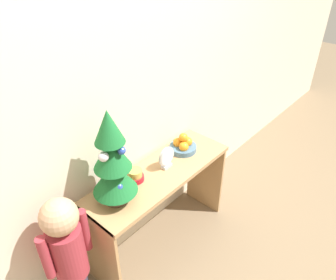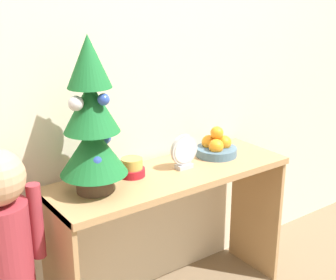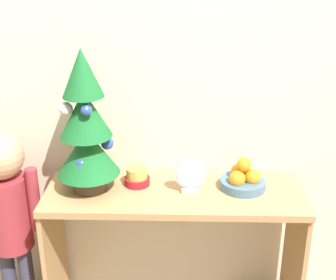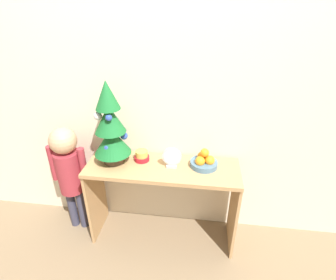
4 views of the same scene
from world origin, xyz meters
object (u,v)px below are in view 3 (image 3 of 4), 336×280
singing_bowl (137,177)px  desk_clock (191,176)px  fruit_bowl (243,179)px  mini_tree (86,127)px  child_figure (7,204)px

singing_bowl → desk_clock: desk_clock is taller
fruit_bowl → singing_bowl: fruit_bowl is taller
mini_tree → fruit_bowl: bearing=2.3°
singing_bowl → child_figure: bearing=-174.9°
child_figure → singing_bowl: bearing=5.1°
mini_tree → singing_bowl: bearing=13.1°
singing_bowl → child_figure: 0.59m
mini_tree → fruit_bowl: mini_tree is taller
fruit_bowl → desk_clock: (-0.23, -0.04, 0.04)m
singing_bowl → desk_clock: 0.25m
fruit_bowl → child_figure: (-1.04, -0.03, -0.12)m
desk_clock → child_figure: 0.83m
mini_tree → singing_bowl: 0.32m
mini_tree → child_figure: size_ratio=0.65×
mini_tree → singing_bowl: size_ratio=5.51×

